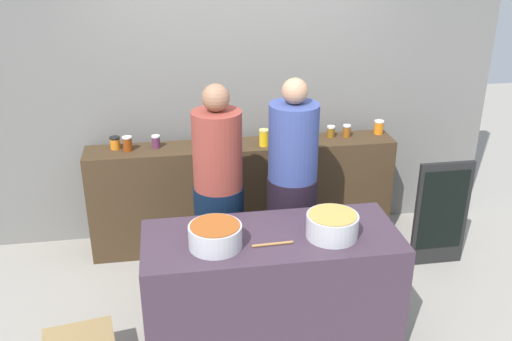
{
  "coord_description": "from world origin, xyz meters",
  "views": [
    {
      "loc": [
        -0.62,
        -3.51,
        2.76
      ],
      "look_at": [
        0.0,
        0.35,
        1.05
      ],
      "focal_mm": 40.14,
      "sensor_mm": 36.0,
      "label": 1
    }
  ],
  "objects_px": {
    "preserve_jar_6": "(282,133)",
    "cooking_pot_left": "(215,236)",
    "preserve_jar_1": "(127,144)",
    "wooden_spoon": "(273,244)",
    "preserve_jar_0": "(115,143)",
    "cooking_pot_center": "(332,225)",
    "preserve_jar_7": "(309,131)",
    "preserve_jar_10": "(379,127)",
    "preserve_jar_2": "(156,142)",
    "cook_with_tongs": "(219,207)",
    "chalkboard_sign": "(441,214)",
    "preserve_jar_9": "(347,131)",
    "preserve_jar_8": "(331,131)",
    "cook_in_cap": "(292,198)",
    "preserve_jar_5": "(264,138)",
    "preserve_jar_4": "(215,136)",
    "preserve_jar_3": "(199,137)"
  },
  "relations": [
    {
      "from": "preserve_jar_8",
      "to": "preserve_jar_9",
      "type": "height_order",
      "value": "preserve_jar_9"
    },
    {
      "from": "preserve_jar_10",
      "to": "preserve_jar_2",
      "type": "bearing_deg",
      "value": -179.03
    },
    {
      "from": "preserve_jar_8",
      "to": "cooking_pot_center",
      "type": "bearing_deg",
      "value": -105.53
    },
    {
      "from": "preserve_jar_2",
      "to": "chalkboard_sign",
      "type": "xyz_separation_m",
      "value": [
        2.35,
        -0.65,
        -0.55
      ]
    },
    {
      "from": "preserve_jar_9",
      "to": "cooking_pot_center",
      "type": "height_order",
      "value": "preserve_jar_9"
    },
    {
      "from": "wooden_spoon",
      "to": "cook_with_tongs",
      "type": "height_order",
      "value": "cook_with_tongs"
    },
    {
      "from": "preserve_jar_6",
      "to": "cooking_pot_left",
      "type": "xyz_separation_m",
      "value": [
        -0.73,
        -1.52,
        -0.1
      ]
    },
    {
      "from": "preserve_jar_5",
      "to": "preserve_jar_7",
      "type": "xyz_separation_m",
      "value": [
        0.43,
        0.12,
        -0.01
      ]
    },
    {
      "from": "preserve_jar_10",
      "to": "preserve_jar_3",
      "type": "bearing_deg",
      "value": 179.93
    },
    {
      "from": "preserve_jar_5",
      "to": "cook_with_tongs",
      "type": "height_order",
      "value": "cook_with_tongs"
    },
    {
      "from": "preserve_jar_6",
      "to": "preserve_jar_9",
      "type": "xyz_separation_m",
      "value": [
        0.6,
        -0.01,
        -0.01
      ]
    },
    {
      "from": "cooking_pot_center",
      "to": "preserve_jar_10",
      "type": "bearing_deg",
      "value": 60.3
    },
    {
      "from": "preserve_jar_1",
      "to": "preserve_jar_8",
      "type": "bearing_deg",
      "value": 1.68
    },
    {
      "from": "preserve_jar_2",
      "to": "preserve_jar_5",
      "type": "relative_size",
      "value": 0.75
    },
    {
      "from": "preserve_jar_5",
      "to": "preserve_jar_7",
      "type": "distance_m",
      "value": 0.45
    },
    {
      "from": "cooking_pot_center",
      "to": "cook_in_cap",
      "type": "xyz_separation_m",
      "value": [
        -0.1,
        0.75,
        -0.16
      ]
    },
    {
      "from": "preserve_jar_7",
      "to": "preserve_jar_9",
      "type": "distance_m",
      "value": 0.34
    },
    {
      "from": "preserve_jar_3",
      "to": "cook_in_cap",
      "type": "distance_m",
      "value": 1.06
    },
    {
      "from": "cook_in_cap",
      "to": "chalkboard_sign",
      "type": "relative_size",
      "value": 1.82
    },
    {
      "from": "wooden_spoon",
      "to": "chalkboard_sign",
      "type": "relative_size",
      "value": 0.28
    },
    {
      "from": "preserve_jar_8",
      "to": "preserve_jar_9",
      "type": "bearing_deg",
      "value": -6.3
    },
    {
      "from": "preserve_jar_5",
      "to": "cooking_pot_center",
      "type": "relative_size",
      "value": 0.43
    },
    {
      "from": "wooden_spoon",
      "to": "cook_with_tongs",
      "type": "bearing_deg",
      "value": 110.01
    },
    {
      "from": "preserve_jar_1",
      "to": "preserve_jar_4",
      "type": "distance_m",
      "value": 0.75
    },
    {
      "from": "preserve_jar_0",
      "to": "wooden_spoon",
      "type": "relative_size",
      "value": 0.4
    },
    {
      "from": "preserve_jar_9",
      "to": "preserve_jar_1",
      "type": "bearing_deg",
      "value": -178.91
    },
    {
      "from": "preserve_jar_2",
      "to": "preserve_jar_10",
      "type": "relative_size",
      "value": 0.88
    },
    {
      "from": "preserve_jar_2",
      "to": "preserve_jar_10",
      "type": "xyz_separation_m",
      "value": [
        2.0,
        0.03,
        0.01
      ]
    },
    {
      "from": "preserve_jar_2",
      "to": "cook_with_tongs",
      "type": "bearing_deg",
      "value": -61.1
    },
    {
      "from": "preserve_jar_8",
      "to": "preserve_jar_10",
      "type": "distance_m",
      "value": 0.46
    },
    {
      "from": "preserve_jar_0",
      "to": "cook_with_tongs",
      "type": "xyz_separation_m",
      "value": [
        0.79,
        -0.85,
        -0.25
      ]
    },
    {
      "from": "chalkboard_sign",
      "to": "preserve_jar_4",
      "type": "bearing_deg",
      "value": 160.14
    },
    {
      "from": "preserve_jar_0",
      "to": "cooking_pot_center",
      "type": "xyz_separation_m",
      "value": [
        1.47,
        -1.54,
        -0.09
      ]
    },
    {
      "from": "wooden_spoon",
      "to": "cooking_pot_left",
      "type": "bearing_deg",
      "value": 172.75
    },
    {
      "from": "preserve_jar_1",
      "to": "wooden_spoon",
      "type": "distance_m",
      "value": 1.81
    },
    {
      "from": "preserve_jar_8",
      "to": "wooden_spoon",
      "type": "height_order",
      "value": "preserve_jar_8"
    },
    {
      "from": "preserve_jar_8",
      "to": "preserve_jar_2",
      "type": "bearing_deg",
      "value": -179.33
    },
    {
      "from": "preserve_jar_9",
      "to": "wooden_spoon",
      "type": "xyz_separation_m",
      "value": [
        -0.97,
        -1.56,
        -0.16
      ]
    },
    {
      "from": "preserve_jar_6",
      "to": "preserve_jar_9",
      "type": "bearing_deg",
      "value": -0.8
    },
    {
      "from": "preserve_jar_0",
      "to": "preserve_jar_5",
      "type": "xyz_separation_m",
      "value": [
        1.26,
        -0.13,
        0.02
      ]
    },
    {
      "from": "preserve_jar_4",
      "to": "preserve_jar_8",
      "type": "relative_size",
      "value": 1.41
    },
    {
      "from": "preserve_jar_1",
      "to": "cook_in_cap",
      "type": "distance_m",
      "value": 1.48
    },
    {
      "from": "preserve_jar_10",
      "to": "preserve_jar_8",
      "type": "bearing_deg",
      "value": -178.02
    },
    {
      "from": "preserve_jar_4",
      "to": "cooking_pot_left",
      "type": "bearing_deg",
      "value": -95.57
    },
    {
      "from": "preserve_jar_7",
      "to": "preserve_jar_10",
      "type": "distance_m",
      "value": 0.65
    },
    {
      "from": "cooking_pot_left",
      "to": "preserve_jar_1",
      "type": "bearing_deg",
      "value": 112.04
    },
    {
      "from": "preserve_jar_10",
      "to": "chalkboard_sign",
      "type": "xyz_separation_m",
      "value": [
        0.35,
        -0.69,
        -0.56
      ]
    },
    {
      "from": "preserve_jar_0",
      "to": "cooking_pot_center",
      "type": "relative_size",
      "value": 0.31
    },
    {
      "from": "preserve_jar_1",
      "to": "cook_with_tongs",
      "type": "bearing_deg",
      "value": -48.7
    },
    {
      "from": "preserve_jar_2",
      "to": "chalkboard_sign",
      "type": "height_order",
      "value": "preserve_jar_2"
    }
  ]
}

